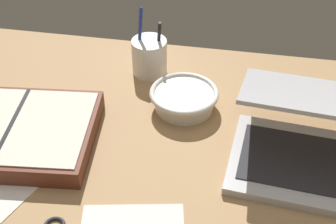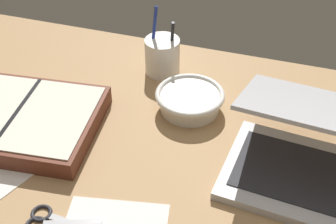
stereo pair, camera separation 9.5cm
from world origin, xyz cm
name	(u,v)px [view 1 (the left image)]	position (x,y,z in cm)	size (l,w,h in cm)	color
desk_top	(177,187)	(0.00, 0.00, 1.00)	(140.00, 100.00, 2.00)	tan
laptop	(318,143)	(26.06, 11.01, 7.00)	(35.07, 32.25, 16.20)	#B7B7BC
bowl	(184,98)	(-2.35, 23.26, 4.67)	(15.73, 15.73, 4.75)	silver
pen_cup	(149,57)	(-13.07, 35.88, 6.67)	(8.66, 8.66, 16.73)	white
planner	(14,132)	(-35.71, 6.00, 4.20)	(36.15, 29.26, 4.59)	brown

